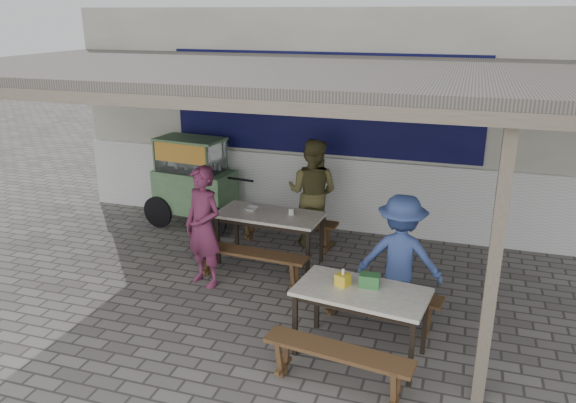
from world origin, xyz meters
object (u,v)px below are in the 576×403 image
Objects in this scene: table_right at (361,297)px; donation_box at (369,280)px; patron_wall_side at (312,193)px; patron_right_table at (400,258)px; condiment_jar at (291,211)px; condiment_bowl at (251,209)px; bench_right_street at (338,360)px; bench_left_street at (250,259)px; bench_left_wall at (287,225)px; bench_right_wall at (378,298)px; table_left at (270,219)px; tissue_box at (343,280)px; patron_street_side at (203,227)px; vendor_cart at (193,179)px.

donation_box is (0.06, 0.10, 0.15)m from table_right.
patron_right_table is (1.55, -1.83, -0.08)m from patron_wall_side.
condiment_jar is 0.59m from condiment_bowl.
patron_right_table is at bearing 84.47° from bench_right_street.
bench_left_wall is at bearing 90.00° from bench_left_street.
patron_wall_side reaches higher than bench_left_wall.
table_right reaches higher than bench_right_wall.
table_left is 2.50m from table_right.
tissue_box is (-0.12, 0.70, 0.48)m from bench_right_street.
bench_left_wall is at bearing 129.91° from table_right.
bench_right_street is 7.12× the size of donation_box.
condiment_jar is 0.46× the size of condiment_bowl.
patron_wall_side is (-1.19, 3.39, 0.49)m from bench_right_street.
condiment_jar is at bearing 0.86° from condiment_bowl.
bench_right_street is 3.63m from patron_wall_side.
bench_right_wall is (1.70, -1.88, -0.01)m from bench_left_wall.
bench_left_wall and bench_right_street have the same top height.
bench_right_street is at bearing -45.55° from bench_left_street.
bench_left_street is 12.56× the size of tissue_box.
patron_street_side is at bearing 158.90° from donation_box.
patron_right_table is (1.89, -1.62, 0.41)m from bench_left_wall.
condiment_jar is at bearing -63.56° from bench_left_wall.
bench_left_wall is 8.24× the size of condiment_bowl.
donation_box reaches higher than table_left.
patron_right_table is (1.97, -0.29, 0.41)m from bench_left_street.
bench_right_street is 4.87m from vendor_cart.
bench_right_wall is 0.88× the size of patron_wall_side.
bench_left_street is 17.97× the size of condiment_jar.
bench_right_wall is 7.12× the size of donation_box.
patron_right_table reaches higher than condiment_jar.
donation_box is (0.27, 0.06, 0.01)m from tissue_box.
table_right is at bearing -54.04° from bench_left_wall.
bench_right_wall is at bearing -26.80° from vendor_cart.
table_left is at bearing -27.62° from patron_right_table.
condiment_bowl is at bearing 174.25° from table_left.
vendor_cart is 21.74× the size of condiment_jar.
donation_box is at bearing 12.44° from tissue_box.
patron_right_table is 7.37× the size of donation_box.
table_right is at bearing -12.11° from tissue_box.
condiment_jar is (0.34, 0.73, 0.45)m from bench_left_street.
donation_box is (1.72, -1.76, 0.15)m from table_left.
bench_left_street and bench_right_street have the same top height.
bench_right_street is 2.91m from condiment_jar.
table_left is 0.95× the size of bench_left_street.
patron_wall_side reaches higher than table_right.
bench_left_wall is 2.54m from bench_right_wall.
patron_right_table is 0.84m from donation_box.
patron_wall_side reaches higher than condiment_jar.
patron_street_side is 7.86× the size of donation_box.
bench_left_wall is at bearing 139.55° from bench_right_wall.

